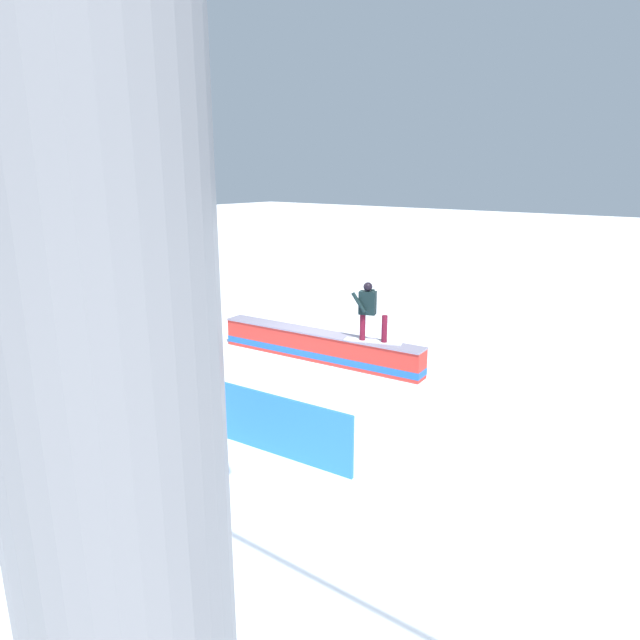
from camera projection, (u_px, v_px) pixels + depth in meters
name	position (u px, v px, depth m)	size (l,w,h in m)	color
ground_plane	(319.00, 360.00, 14.68)	(120.00, 120.00, 0.00)	white
grind_box	(319.00, 347.00, 14.59)	(5.87, 1.23, 0.77)	red
snowboarder	(369.00, 309.00, 13.48)	(1.44, 0.78, 1.47)	silver
safety_fence	(168.00, 393.00, 11.01)	(8.42, 0.06, 1.09)	#2D7BEE
trail_marker	(213.00, 299.00, 16.44)	(0.40, 0.10, 2.20)	#262628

